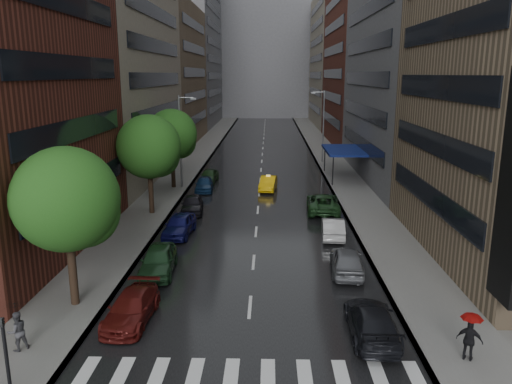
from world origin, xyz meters
The scene contains 20 objects.
ground centered at (0.00, 0.00, 0.00)m, with size 220.00×220.00×0.00m, color gray.
road centered at (0.00, 50.00, 0.01)m, with size 14.00×140.00×0.01m, color black.
sidewalk_left centered at (-9.00, 50.00, 0.07)m, with size 4.00×140.00×0.15m, color gray.
sidewalk_right centered at (9.00, 50.00, 0.07)m, with size 4.00×140.00×0.15m, color gray.
crosswalk centered at (0.20, -2.00, 0.01)m, with size 13.15×2.80×0.01m.
buildings_left centered at (-15.00, 58.79, 15.99)m, with size 8.00×108.00×38.00m.
buildings_right centered at (15.00, 56.70, 15.03)m, with size 8.05×109.10×36.00m.
building_far centered at (0.00, 118.00, 16.00)m, with size 40.00×14.00×32.00m, color slate.
tree_near centered at (-8.60, 3.87, 5.43)m, with size 4.98×4.98×7.94m.
tree_mid centered at (-8.60, 20.40, 5.54)m, with size 5.09×5.09×8.11m.
tree_far centered at (-8.60, 29.92, 5.40)m, with size 4.95×4.95×7.89m.
taxi centered at (0.86, 29.32, 0.69)m, with size 1.47×4.21×1.39m, color #EEB30C.
parked_cars_left centered at (-5.40, 17.16, 0.73)m, with size 2.18×34.93×1.57m.
parked_cars_right centered at (5.40, 12.76, 0.75)m, with size 2.88×25.53×1.55m.
ped_black_umbrella centered at (-9.30, -0.39, 1.38)m, with size 1.02×1.02×2.09m.
ped_red_umbrella centered at (8.80, -0.65, 1.33)m, with size 1.06×0.85×2.01m.
traffic_light centered at (-7.60, -4.23, 2.23)m, with size 0.18×0.15×3.45m.
street_lamp_left centered at (-7.72, 30.00, 4.89)m, with size 1.74×0.22×9.00m.
street_lamp_right centered at (7.72, 45.00, 4.89)m, with size 1.74×0.22×9.00m.
awning centered at (8.98, 35.00, 3.13)m, with size 4.00×8.00×3.12m.
Camera 1 is at (0.87, -18.52, 11.16)m, focal length 35.00 mm.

